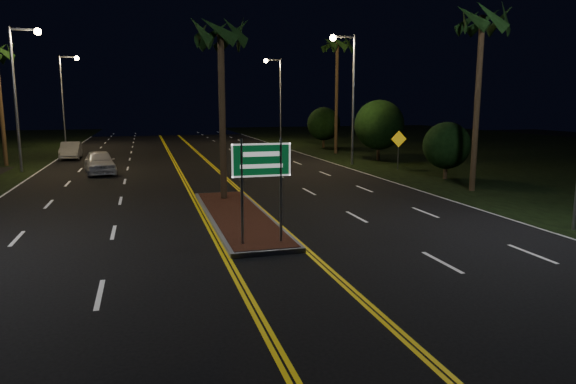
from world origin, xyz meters
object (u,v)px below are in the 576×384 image
object	(u,v)px
car_near	(99,160)
shrub_near	(447,146)
streetlight_right_mid	(349,84)
palm_right_near	(482,22)
car_far	(71,149)
highway_sign	(261,170)
streetlight_right_far	(277,91)
streetlight_left_far	(66,90)
shrub_mid	(379,125)
palm_right_far	(337,46)
median_island	(238,216)
shrub_far	(324,124)
palm_median	(220,34)
streetlight_left_mid	(21,82)
warning_sign	(399,144)

from	to	relation	value
car_near	shrub_near	bearing A→B (deg)	-30.21
streetlight_right_mid	car_near	world-z (taller)	streetlight_right_mid
palm_right_near	car_far	world-z (taller)	palm_right_near
highway_sign	streetlight_right_far	xyz separation A→B (m)	(10.61, 39.20, 3.25)
streetlight_left_far	streetlight_right_far	distance (m)	21.32
streetlight_left_far	shrub_mid	world-z (taller)	streetlight_left_far
streetlight_right_far	palm_right_far	world-z (taller)	palm_right_far
streetlight_left_far	palm_right_far	bearing A→B (deg)	-30.88
median_island	palm_right_far	size ratio (longest dim) A/B	1.00
shrub_far	palm_median	bearing A→B (deg)	-118.42
highway_sign	streetlight_left_far	distance (m)	42.67
median_island	palm_right_far	bearing A→B (deg)	60.90
median_island	shrub_mid	distance (m)	22.18
streetlight_right_mid	streetlight_left_mid	bearing A→B (deg)	174.62
shrub_mid	streetlight_right_far	bearing A→B (deg)	100.66
streetlight_right_far	shrub_mid	world-z (taller)	streetlight_right_far
highway_sign	shrub_near	world-z (taller)	highway_sign
shrub_far	warning_sign	bearing A→B (deg)	-92.94
streetlight_right_far	shrub_near	size ratio (longest dim) A/B	2.73
palm_right_near	palm_right_far	xyz separation A→B (m)	(0.30, 20.00, 0.93)
palm_right_near	shrub_near	bearing A→B (deg)	75.96
streetlight_right_mid	palm_right_near	bearing A→B (deg)	-81.06
median_island	streetlight_left_far	size ratio (longest dim) A/B	1.14
median_island	streetlight_right_far	size ratio (longest dim) A/B	1.14
streetlight_left_far	streetlight_right_mid	size ratio (longest dim) A/B	1.00
streetlight_right_mid	shrub_mid	distance (m)	4.90
highway_sign	streetlight_left_far	xyz separation A→B (m)	(-10.61, 41.20, 3.25)
median_island	shrub_far	size ratio (longest dim) A/B	2.59
highway_sign	car_far	size ratio (longest dim) A/B	0.69
palm_median	car_far	size ratio (longest dim) A/B	1.79
streetlight_left_far	shrub_far	xyz separation A→B (m)	(24.41, -8.00, -3.32)
median_island	shrub_near	bearing A→B (deg)	27.41
palm_right_far	car_far	world-z (taller)	palm_right_far
warning_sign	palm_median	bearing A→B (deg)	-142.87
streetlight_left_far	shrub_far	bearing A→B (deg)	-18.14
palm_median	car_far	xyz separation A→B (m)	(-8.97, 21.19, -6.50)
streetlight_right_far	car_near	bearing A→B (deg)	-129.64
car_near	streetlight_right_mid	bearing A→B (deg)	-7.85
streetlight_left_far	streetlight_right_far	world-z (taller)	same
palm_right_near	palm_right_far	world-z (taller)	palm_right_far
highway_sign	streetlight_right_mid	size ratio (longest dim) A/B	0.36
shrub_near	palm_right_near	bearing A→B (deg)	-104.04
streetlight_left_mid	palm_right_near	distance (m)	27.14
streetlight_left_mid	warning_sign	distance (m)	24.44
streetlight_left_mid	palm_right_far	distance (m)	24.42
highway_sign	palm_median	distance (m)	9.11
streetlight_right_far	shrub_mid	distance (m)	18.55
streetlight_left_mid	shrub_near	xyz separation A→B (m)	(24.11, -10.00, -3.71)
streetlight_left_mid	streetlight_left_far	distance (m)	20.00
streetlight_left_far	streetlight_right_far	xyz separation A→B (m)	(21.23, -2.00, 0.00)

